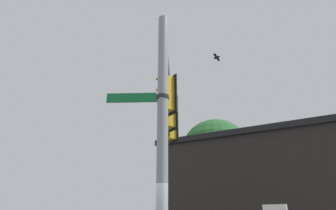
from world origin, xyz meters
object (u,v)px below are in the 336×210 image
object	(u,v)px
traffic_light_nearest_pole	(166,94)
traffic_light_mid_inner	(169,113)
street_name_sign	(146,98)
traffic_light_mid_outer	(170,126)
bird_flying	(217,57)

from	to	relation	value
traffic_light_nearest_pole	traffic_light_mid_inner	xyz separation A→B (m)	(1.31, -0.97, 0.00)
traffic_light_nearest_pole	traffic_light_mid_inner	size ratio (longest dim) A/B	1.00
traffic_light_nearest_pole	street_name_sign	world-z (taller)	traffic_light_nearest_pole
traffic_light_mid_outer	street_name_sign	distance (m)	4.99
traffic_light_mid_outer	street_name_sign	bearing A→B (deg)	139.15
traffic_light_mid_inner	traffic_light_mid_outer	world-z (taller)	same
traffic_light_nearest_pole	bird_flying	size ratio (longest dim) A/B	2.99
traffic_light_mid_inner	bird_flying	world-z (taller)	bird_flying
street_name_sign	bird_flying	distance (m)	6.09
traffic_light_nearest_pole	bird_flying	world-z (taller)	bird_flying
traffic_light_mid_inner	bird_flying	distance (m)	3.56
traffic_light_nearest_pole	traffic_light_mid_outer	world-z (taller)	same
traffic_light_mid_outer	traffic_light_nearest_pole	bearing A→B (deg)	143.49
traffic_light_mid_inner	traffic_light_mid_outer	distance (m)	1.63
traffic_light_nearest_pole	traffic_light_mid_outer	xyz separation A→B (m)	(2.62, -1.94, 0.00)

